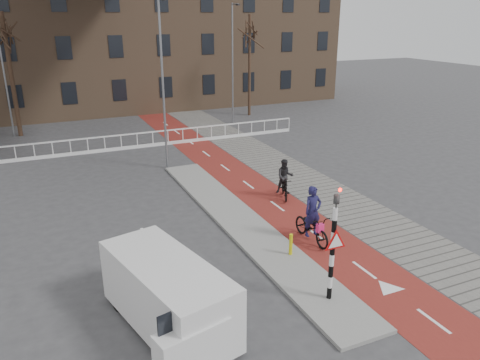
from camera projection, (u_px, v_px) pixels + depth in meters
name	position (u px, v px, depth m)	size (l,w,h in m)	color
ground	(309.00, 266.00, 15.78)	(120.00, 120.00, 0.00)	#38383A
bike_lane	(232.00, 173.00, 24.95)	(2.50, 60.00, 0.01)	maroon
sidewalk	(278.00, 166.00, 26.03)	(3.00, 60.00, 0.01)	slate
curb_island	(242.00, 222.00, 18.92)	(1.80, 16.00, 0.12)	gray
traffic_signal	(334.00, 241.00, 13.15)	(0.80, 0.80, 3.68)	black
bollard	(291.00, 244.00, 16.16)	(0.12, 0.12, 0.77)	#CBBF0B
cyclist_near	(312.00, 223.00, 17.26)	(0.79, 2.12, 2.16)	black
cyclist_far	(285.00, 182.00, 21.33)	(1.09, 1.76, 1.85)	black
van	(168.00, 294.00, 12.39)	(2.79, 4.79, 1.93)	silver
railing	(88.00, 149.00, 28.33)	(28.00, 0.10, 0.99)	silver
townhouse_row	(79.00, 16.00, 39.46)	(46.00, 10.00, 15.90)	#7F6047
tree_mid	(11.00, 76.00, 31.24)	(0.29, 0.29, 8.19)	#311F16
tree_right	(250.00, 66.00, 37.92)	(0.23, 0.23, 8.01)	#311F16
streetlight_near	(163.00, 88.00, 24.31)	(0.12, 0.12, 8.80)	slate
streetlight_left	(5.00, 78.00, 31.05)	(0.12, 0.12, 7.99)	slate
streetlight_right	(233.00, 65.00, 34.88)	(0.12, 0.12, 8.78)	slate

